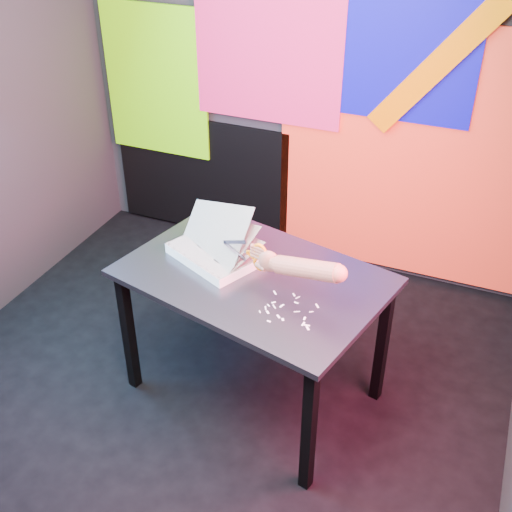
% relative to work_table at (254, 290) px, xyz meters
% --- Properties ---
extents(room, '(3.01, 3.01, 2.71)m').
position_rel_work_table_xyz_m(room, '(-0.22, -0.11, 0.69)').
color(room, black).
rests_on(room, ground).
extents(backdrop, '(2.88, 0.05, 2.08)m').
position_rel_work_table_xyz_m(backdrop, '(-0.16, 1.35, 0.30)').
color(backdrop, '#F53820').
rests_on(backdrop, ground).
extents(work_table, '(1.36, 1.06, 0.75)m').
position_rel_work_table_xyz_m(work_table, '(0.00, 0.00, 0.00)').
color(work_table, black).
rests_on(work_table, ground).
extents(printout_stack, '(0.50, 0.45, 0.31)m').
position_rel_work_table_xyz_m(printout_stack, '(-0.22, 0.06, 0.12)').
color(printout_stack, white).
rests_on(printout_stack, work_table).
extents(scissors, '(0.24, 0.07, 0.14)m').
position_rel_work_table_xyz_m(scissors, '(0.04, -0.06, 0.24)').
color(scissors, '#9095AA').
rests_on(scissors, printout_stack).
extents(hand_forearm, '(0.47, 0.17, 0.18)m').
position_rel_work_table_xyz_m(hand_forearm, '(0.27, -0.12, 0.28)').
color(hand_forearm, brown).
rests_on(hand_forearm, work_table).
extents(paper_clippings, '(0.24, 0.23, 0.00)m').
position_rel_work_table_xyz_m(paper_clippings, '(0.25, -0.20, 0.09)').
color(paper_clippings, white).
rests_on(paper_clippings, work_table).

